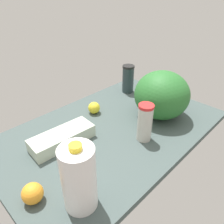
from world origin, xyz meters
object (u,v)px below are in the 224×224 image
object	(u,v)px
milk_jug	(79,178)
tumbler_cup	(145,122)
shaker_bottle	(128,79)
egg_carton	(62,138)
orange_near_front	(33,193)
lemon_loose	(94,108)
watermelon	(162,95)

from	to	relation	value
milk_jug	tumbler_cup	bearing A→B (deg)	8.56
tumbler_cup	shaker_bottle	world-z (taller)	tumbler_cup
egg_carton	milk_jug	size ratio (longest dim) A/B	1.16
tumbler_cup	milk_jug	world-z (taller)	milk_jug
orange_near_front	lemon_loose	xyz separation A→B (cm)	(55.16, 29.73, -0.35)
egg_carton	milk_jug	world-z (taller)	milk_jug
orange_near_front	lemon_loose	world-z (taller)	orange_near_front
shaker_bottle	orange_near_front	xyz separation A→B (cm)	(-91.10, -34.72, -5.69)
milk_jug	lemon_loose	world-z (taller)	milk_jug
egg_carton	milk_jug	distance (cm)	36.68
watermelon	milk_jug	world-z (taller)	same
lemon_loose	watermelon	bearing A→B (deg)	-49.93
milk_jug	orange_near_front	world-z (taller)	milk_jug
tumbler_cup	orange_near_front	world-z (taller)	tumbler_cup
tumbler_cup	shaker_bottle	bearing A→B (deg)	49.37
watermelon	milk_jug	xyz separation A→B (cm)	(-68.45, -13.44, -0.78)
tumbler_cup	orange_near_front	xyz separation A→B (cm)	(-56.03, 6.15, -5.84)
milk_jug	watermelon	bearing A→B (deg)	11.11
orange_near_front	lemon_loose	distance (cm)	62.66
tumbler_cup	egg_carton	world-z (taller)	tumbler_cup
shaker_bottle	lemon_loose	world-z (taller)	shaker_bottle
tumbler_cup	egg_carton	xyz separation A→B (cm)	(-30.16, 25.59, -6.47)
tumbler_cup	orange_near_front	distance (cm)	56.66
egg_carton	lemon_loose	size ratio (longest dim) A/B	4.45
tumbler_cup	watermelon	world-z (taller)	watermelon
watermelon	lemon_loose	world-z (taller)	watermelon
tumbler_cup	milk_jug	size ratio (longest dim) A/B	0.72
orange_near_front	lemon_loose	bearing A→B (deg)	28.32
egg_carton	watermelon	world-z (taller)	watermelon
lemon_loose	shaker_bottle	bearing A→B (deg)	7.91
tumbler_cup	lemon_loose	world-z (taller)	tumbler_cup
egg_carton	milk_jug	xyz separation A→B (cm)	(-14.61, -32.33, 9.35)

